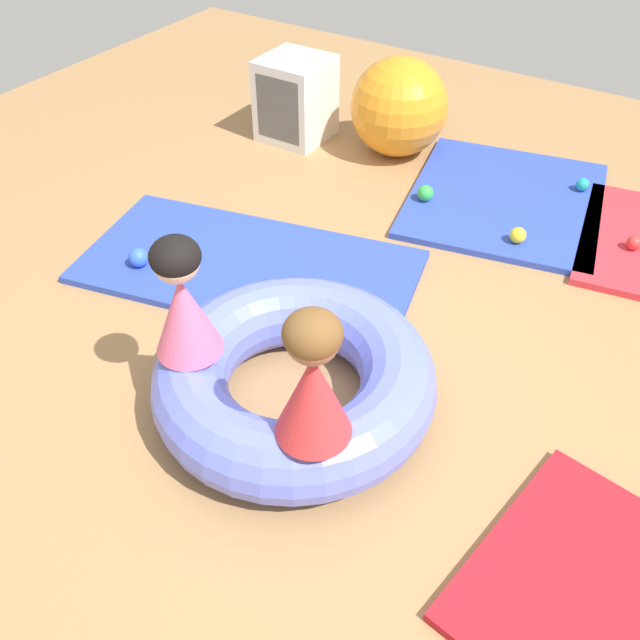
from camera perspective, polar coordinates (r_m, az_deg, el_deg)
name	(u,v)px	position (r m, az deg, el deg)	size (l,w,h in m)	color
ground_plane	(338,401)	(3.04, 1.54, -6.69)	(8.00, 8.00, 0.00)	#9E7549
gym_mat_far_right	(249,267)	(3.76, -5.93, 4.42)	(1.80, 0.89, 0.04)	#2D47B7
gym_mat_far_left	(505,199)	(4.47, 15.10, 9.62)	(1.13, 1.28, 0.04)	#2D47B7
inflatable_cushion	(294,379)	(2.91, -2.13, -4.88)	(1.20, 1.20, 0.32)	#6070E5
child_in_pink	(182,299)	(2.69, -11.35, 1.74)	(0.36, 0.36, 0.54)	#E5608E
child_in_red	(313,379)	(2.32, -0.59, -4.88)	(0.40, 0.40, 0.55)	red
play_ball_blue	(138,258)	(3.81, -14.80, 5.03)	(0.11, 0.11, 0.11)	blue
play_ball_teal	(583,185)	(4.65, 20.92, 10.43)	(0.08, 0.08, 0.08)	teal
play_ball_yellow	(518,235)	(4.03, 16.08, 6.76)	(0.09, 0.09, 0.09)	yellow
play_ball_red	(634,243)	(4.20, 24.56, 5.83)	(0.08, 0.08, 0.08)	red
play_ball_green	(425,193)	(4.30, 8.73, 10.35)	(0.10, 0.10, 0.10)	green
exercise_ball_large	(399,107)	(4.80, 6.57, 17.14)	(0.65, 0.65, 0.65)	orange
storage_cube	(294,100)	(4.99, -2.20, 17.74)	(0.44, 0.44, 0.56)	silver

